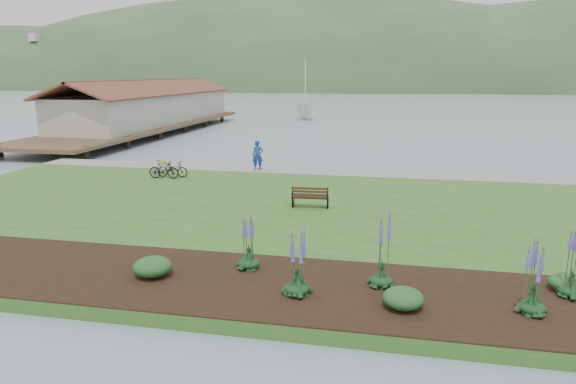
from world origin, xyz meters
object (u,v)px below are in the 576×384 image
park_bench (310,197)px  sailboat (305,119)px  bicycle_a (172,169)px  person (258,153)px

park_bench → sailboat: (-8.34, 47.27, -0.88)m
bicycle_a → sailboat: sailboat is taller
park_bench → person: size_ratio=0.76×
park_bench → sailboat: 48.01m
person → bicycle_a: 5.06m
park_bench → sailboat: bearing=96.8°
person → sailboat: (-3.91, 39.36, -1.44)m
person → bicycle_a: bearing=-161.6°
park_bench → person: (-4.43, 7.91, 0.56)m
park_bench → bicycle_a: park_bench is taller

